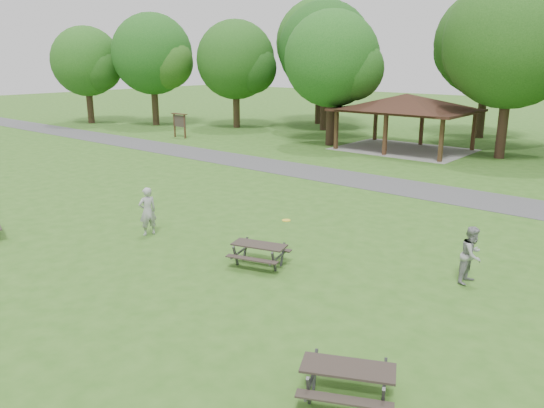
{
  "coord_description": "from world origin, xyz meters",
  "views": [
    {
      "loc": [
        11.97,
        -9.19,
        6.05
      ],
      "look_at": [
        1.0,
        4.0,
        1.3
      ],
      "focal_mm": 35.0,
      "sensor_mm": 36.0,
      "label": 1
    }
  ],
  "objects": [
    {
      "name": "asphalt_path",
      "position": [
        0.0,
        14.0,
        0.01
      ],
      "size": [
        120.0,
        3.2,
        0.02
      ],
      "primitive_type": "cube",
      "color": "#444446",
      "rests_on": "ground"
    },
    {
      "name": "picnic_table_middle",
      "position": [
        2.15,
        2.02,
        0.52
      ],
      "size": [
        1.92,
        1.71,
        0.7
      ],
      "color": "#2A231E",
      "rests_on": "ground"
    },
    {
      "name": "tree_row_c",
      "position": [
        -13.9,
        29.03,
        6.54
      ],
      "size": [
        8.19,
        7.8,
        10.67
      ],
      "color": "black",
      "rests_on": "ground"
    },
    {
      "name": "tree_row_e",
      "position": [
        2.1,
        25.03,
        6.78
      ],
      "size": [
        8.4,
        8.0,
        11.02
      ],
      "color": "#321E16",
      "rests_on": "ground"
    },
    {
      "name": "frisbee_in_flight",
      "position": [
        2.23,
        3.22,
        1.15
      ],
      "size": [
        0.29,
        0.29,
        0.02
      ],
      "color": "yellow",
      "rests_on": "ground"
    },
    {
      "name": "ground",
      "position": [
        0.0,
        0.0,
        0.0
      ],
      "size": [
        160.0,
        160.0,
        0.0
      ],
      "primitive_type": "plane",
      "color": "#305E1A",
      "rests_on": "ground"
    },
    {
      "name": "tree_flank_left",
      "position": [
        -33.92,
        19.03,
        5.53
      ],
      "size": [
        6.72,
        6.4,
        8.93
      ],
      "color": "#2F1F15",
      "rests_on": "ground"
    },
    {
      "name": "tree_row_b",
      "position": [
        -20.92,
        25.53,
        5.67
      ],
      "size": [
        7.14,
        6.8,
        9.28
      ],
      "color": "#332216",
      "rests_on": "ground"
    },
    {
      "name": "frisbee_catcher",
      "position": [
        7.46,
        4.83,
        0.81
      ],
      "size": [
        0.68,
        0.84,
        1.62
      ],
      "primitive_type": "imported",
      "rotation": [
        0.0,
        0.0,
        1.48
      ],
      "color": "gray",
      "rests_on": "ground"
    },
    {
      "name": "tree_row_a",
      "position": [
        -27.91,
        22.03,
        6.15
      ],
      "size": [
        7.56,
        7.2,
        9.97
      ],
      "color": "black",
      "rests_on": "ground"
    },
    {
      "name": "pavilion",
      "position": [
        -4.0,
        24.0,
        3.06
      ],
      "size": [
        8.6,
        7.01,
        3.76
      ],
      "color": "#352313",
      "rests_on": "ground"
    },
    {
      "name": "notice_board",
      "position": [
        -20.0,
        18.0,
        1.31
      ],
      "size": [
        1.6,
        0.3,
        1.88
      ],
      "color": "#382214",
      "rests_on": "ground"
    },
    {
      "name": "tree_deep_b",
      "position": [
        -1.9,
        33.03,
        6.89
      ],
      "size": [
        8.4,
        8.0,
        11.13
      ],
      "color": "black",
      "rests_on": "ground"
    },
    {
      "name": "tree_row_d",
      "position": [
        -8.92,
        22.53,
        5.77
      ],
      "size": [
        6.93,
        6.6,
        9.27
      ],
      "color": "black",
      "rests_on": "ground"
    },
    {
      "name": "frisbee_thrower",
      "position": [
        -2.74,
        1.69,
        0.86
      ],
      "size": [
        0.56,
        0.72,
        1.73
      ],
      "primitive_type": "imported",
      "rotation": [
        0.0,
        0.0,
        -1.83
      ],
      "color": "#9F9FA2",
      "rests_on": "ground"
    },
    {
      "name": "picnic_table_far",
      "position": [
        7.68,
        -1.9,
        0.54
      ],
      "size": [
        2.1,
        1.95,
        0.73
      ],
      "color": "black",
      "rests_on": "ground"
    },
    {
      "name": "tree_deep_a",
      "position": [
        -16.9,
        32.53,
        7.13
      ],
      "size": [
        8.4,
        8.0,
        11.38
      ],
      "color": "black",
      "rests_on": "ground"
    }
  ]
}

